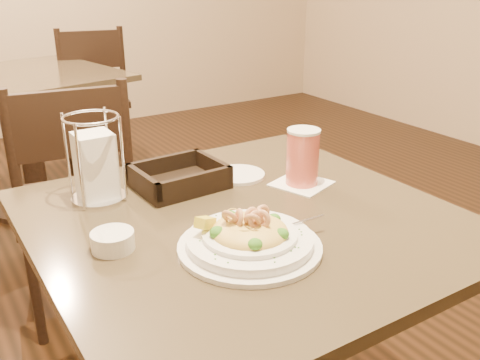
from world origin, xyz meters
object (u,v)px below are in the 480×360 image
drink_glass (303,158)px  bread_basket (179,179)px  butter_ramekin (113,241)px  dining_chair_far (94,95)px  background_table (26,118)px  napkin_caddy (95,164)px  main_table (244,304)px  side_plate (238,175)px  dining_chair_near (74,196)px  pasta_bowl (249,237)px

drink_glass → bread_basket: bearing=150.8°
butter_ramekin → dining_chair_far: bearing=73.3°
background_table → napkin_caddy: size_ratio=5.06×
main_table → side_plate: side_plate is taller
drink_glass → butter_ramekin: 0.53m
bread_basket → butter_ramekin: 0.34m
background_table → bread_basket: bread_basket is taller
drink_glass → butter_ramekin: bearing=-172.8°
butter_ramekin → background_table: bearing=83.5°
background_table → dining_chair_near: (-0.08, -1.13, -0.01)m
main_table → bread_basket: size_ratio=4.08×
main_table → drink_glass: bearing=19.2°
napkin_caddy → background_table: bearing=84.5°
side_plate → dining_chair_far: bearing=82.2°
main_table → dining_chair_far: (0.42, 2.44, -0.01)m
napkin_caddy → dining_chair_near: bearing=81.6°
pasta_bowl → butter_ramekin: size_ratio=3.72×
bread_basket → pasta_bowl: bearing=-94.2°
main_table → background_table: 2.04m
main_table → dining_chair_near: 0.92m
drink_glass → background_table: bearing=98.7°
side_plate → bread_basket: bearing=173.4°
pasta_bowl → background_table: bearing=90.0°
bread_basket → dining_chair_near: bearing=98.7°
pasta_bowl → side_plate: pasta_bowl is taller
pasta_bowl → bread_basket: size_ratio=1.45×
dining_chair_far → main_table: bearing=92.4°
dining_chair_near → pasta_bowl: dining_chair_near is taller
background_table → butter_ramekin: (-0.23, -2.02, 0.26)m
background_table → napkin_caddy: (-0.17, -1.77, 0.33)m
napkin_caddy → side_plate: napkin_caddy is taller
butter_ramekin → main_table: bearing=-2.2°
background_table → napkin_caddy: bearing=-95.5°
napkin_caddy → butter_ramekin: napkin_caddy is taller
main_table → side_plate: bearing=61.2°
dining_chair_near → napkin_caddy: (-0.09, -0.64, 0.34)m
dining_chair_far → drink_glass: dining_chair_far is taller
drink_glass → bread_basket: 0.32m
background_table → side_plate: bearing=-84.0°
pasta_bowl → side_plate: bearing=60.9°
main_table → pasta_bowl: pasta_bowl is taller
background_table → bread_basket: bearing=-89.2°
main_table → side_plate: size_ratio=6.41×
background_table → dining_chair_near: dining_chair_near is taller
dining_chair_near → napkin_caddy: 0.73m
dining_chair_far → butter_ramekin: 2.55m
dining_chair_near → napkin_caddy: bearing=89.9°
drink_glass → butter_ramekin: size_ratio=1.92×
napkin_caddy → main_table: bearing=-47.6°
dining_chair_near → pasta_bowl: 1.08m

